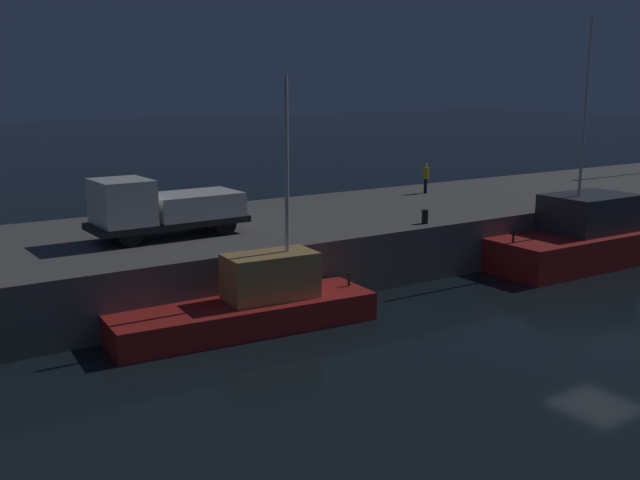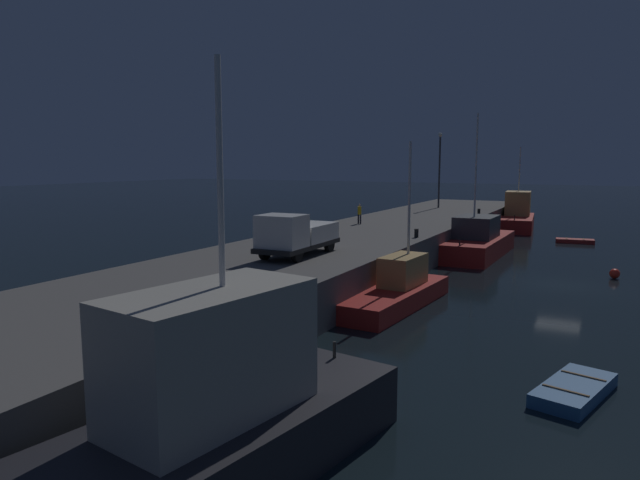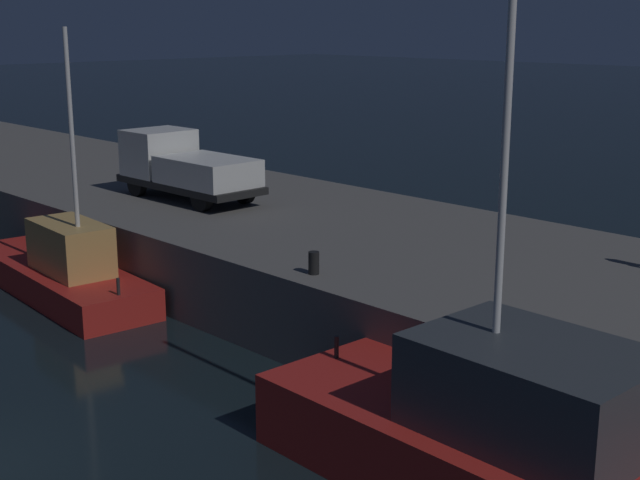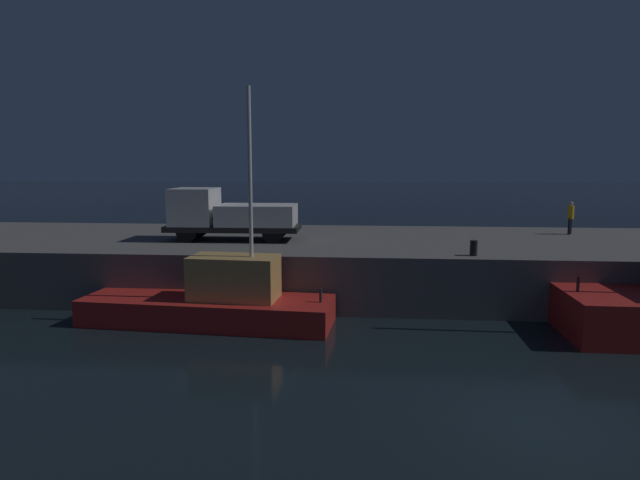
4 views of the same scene
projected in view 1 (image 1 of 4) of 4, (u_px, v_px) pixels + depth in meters
ground_plane at (601, 335)px, 24.41m from camera, size 320.00×320.00×0.00m
pier_quay at (357, 234)px, 35.19m from camera, size 79.62×10.50×2.31m
fishing_boat_blue at (250, 305)px, 24.96m from camera, size 9.28×3.26×8.44m
fishing_boat_white at (591, 238)px, 34.42m from camera, size 11.62×3.96×10.97m
utility_truck at (161, 208)px, 28.38m from camera, size 6.10×2.39×2.38m
dockworker at (426, 176)px, 40.11m from camera, size 0.41×0.41×1.63m
bollard_west at (425, 217)px, 31.47m from camera, size 0.28×0.28×0.59m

